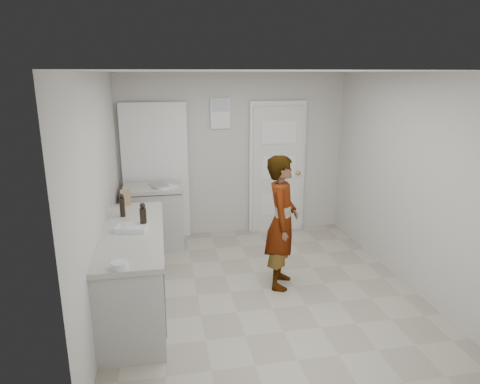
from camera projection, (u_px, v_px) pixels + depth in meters
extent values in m
plane|color=gray|center=(262.00, 289.00, 5.09)|extent=(4.00, 4.00, 0.00)
plane|color=beige|center=(233.00, 155.00, 6.65)|extent=(3.50, 0.00, 3.50)
plane|color=beige|center=(335.00, 263.00, 2.87)|extent=(3.50, 0.00, 3.50)
plane|color=beige|center=(101.00, 196.00, 4.45)|extent=(0.00, 4.00, 4.00)
plane|color=beige|center=(407.00, 181.00, 5.07)|extent=(0.00, 4.00, 4.00)
plane|color=silver|center=(266.00, 71.00, 4.42)|extent=(4.00, 4.00, 0.00)
cube|color=silver|center=(278.00, 170.00, 6.78)|extent=(0.80, 0.05, 2.00)
cube|color=white|center=(277.00, 168.00, 6.80)|extent=(0.90, 0.04, 2.10)
sphere|color=#B79946|center=(298.00, 173.00, 6.80)|extent=(0.07, 0.07, 0.07)
cube|color=white|center=(220.00, 114.00, 6.41)|extent=(0.30, 0.02, 0.45)
cube|color=black|center=(156.00, 173.00, 6.47)|extent=(0.90, 0.05, 2.04)
cube|color=white|center=(156.00, 173.00, 6.44)|extent=(0.98, 0.02, 2.10)
cube|color=silver|center=(135.00, 274.00, 4.53)|extent=(0.60, 1.90, 0.86)
cube|color=black|center=(137.00, 307.00, 4.63)|extent=(0.56, 1.86, 0.08)
cube|color=beige|center=(132.00, 232.00, 4.40)|extent=(0.64, 1.96, 0.05)
cube|color=silver|center=(154.00, 219.00, 6.22)|extent=(0.80, 0.55, 0.86)
cube|color=black|center=(156.00, 244.00, 6.33)|extent=(0.75, 0.54, 0.08)
cube|color=beige|center=(153.00, 188.00, 6.10)|extent=(0.84, 0.61, 0.05)
imported|color=silver|center=(282.00, 222.00, 5.01)|extent=(0.57, 0.68, 1.59)
cube|color=#AA7755|center=(125.00, 198.00, 5.20)|extent=(0.13, 0.08, 0.20)
cylinder|color=tan|center=(144.00, 213.00, 4.83)|extent=(0.05, 0.05, 0.07)
cylinder|color=black|center=(143.00, 218.00, 4.42)|extent=(0.07, 0.07, 0.22)
sphere|color=black|center=(142.00, 206.00, 4.39)|extent=(0.06, 0.06, 0.06)
cylinder|color=black|center=(122.00, 207.00, 4.79)|extent=(0.06, 0.06, 0.22)
sphere|color=black|center=(121.00, 196.00, 4.75)|extent=(0.05, 0.05, 0.05)
cube|color=silver|center=(132.00, 228.00, 4.38)|extent=(0.35, 0.28, 0.05)
cube|color=white|center=(132.00, 229.00, 4.38)|extent=(0.31, 0.24, 0.04)
cylinder|color=silver|center=(120.00, 265.00, 3.53)|extent=(0.14, 0.14, 0.06)
sphere|color=white|center=(117.00, 266.00, 3.52)|extent=(0.05, 0.05, 0.05)
sphere|color=white|center=(122.00, 264.00, 3.54)|extent=(0.05, 0.05, 0.05)
cube|color=white|center=(164.00, 186.00, 6.08)|extent=(0.42, 0.44, 0.01)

